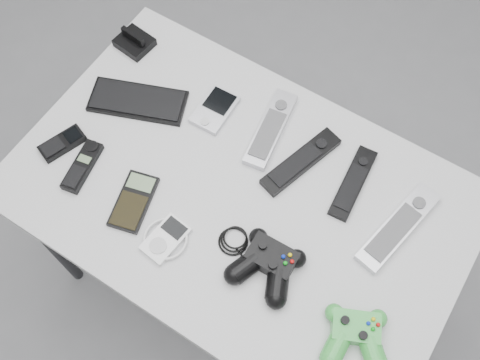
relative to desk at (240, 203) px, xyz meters
The scene contains 15 objects.
floor 0.66m from the desk, 81.15° to the left, with size 3.50×3.50×0.00m, color slate.
desk is the anchor object (origin of this frame).
pda_keyboard 0.37m from the desk, 168.07° to the left, with size 0.24×0.10×0.01m, color black.
dock_bracket 0.53m from the desk, 155.25° to the left, with size 0.09×0.08×0.05m, color black.
pda 0.25m from the desk, 138.06° to the left, with size 0.08×0.12×0.02m, color #B2B2B9.
remote_silver_a 0.20m from the desk, 98.03° to the left, with size 0.06×0.23×0.02m, color #B2B2B9.
remote_black_a 0.18m from the desk, 60.32° to the left, with size 0.05×0.22×0.02m, color black.
remote_black_b 0.28m from the desk, 37.10° to the left, with size 0.05×0.20×0.02m, color black.
remote_silver_b 0.38m from the desk, 18.29° to the left, with size 0.06×0.25×0.03m, color silver.
mobile_phone 0.46m from the desk, 164.08° to the right, with size 0.05×0.11×0.02m, color black.
cordless_handset 0.39m from the desk, 157.30° to the right, with size 0.04×0.14×0.02m, color black.
calculator 0.26m from the desk, 141.61° to the right, with size 0.07×0.15×0.01m, color black.
mp3_player 0.22m from the desk, 112.06° to the right, with size 0.10×0.11×0.02m, color silver.
controller_black 0.21m from the desk, 38.62° to the right, with size 0.25×0.16×0.05m, color black, non-canonical shape.
controller_green 0.42m from the desk, 21.93° to the right, with size 0.14×0.15×0.05m, color green, non-canonical shape.
Camera 1 is at (0.28, -0.55, 1.91)m, focal length 42.00 mm.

